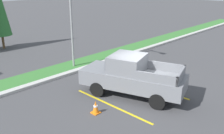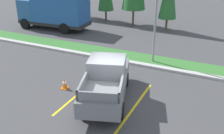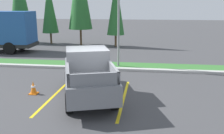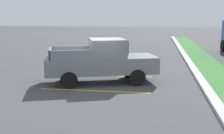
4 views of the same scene
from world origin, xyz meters
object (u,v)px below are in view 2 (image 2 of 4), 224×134
(cargo_truck_distant, at_px, (55,10))
(street_light, at_px, (156,7))
(traffic_cone, at_px, (64,84))
(pickup_truck_main, at_px, (106,80))

(cargo_truck_distant, relative_size, street_light, 1.09)
(cargo_truck_distant, xyz_separation_m, traffic_cone, (7.70, -9.60, -1.56))
(cargo_truck_distant, bearing_deg, street_light, -20.63)
(cargo_truck_distant, distance_m, street_light, 11.79)
(traffic_cone, bearing_deg, cargo_truck_distant, 128.73)
(pickup_truck_main, distance_m, traffic_cone, 2.63)
(pickup_truck_main, xyz_separation_m, cargo_truck_distant, (-10.22, 9.55, 0.81))
(pickup_truck_main, relative_size, cargo_truck_distant, 0.80)
(cargo_truck_distant, xyz_separation_m, street_light, (10.89, -4.10, 1.87))
(cargo_truck_distant, height_order, street_light, street_light)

